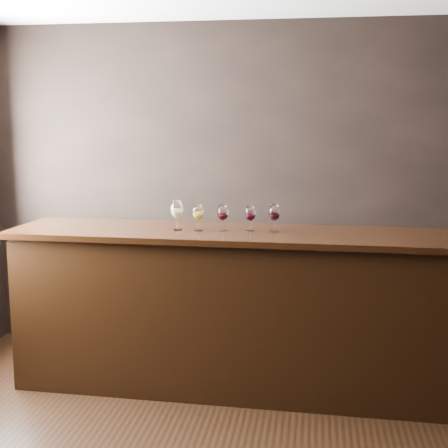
# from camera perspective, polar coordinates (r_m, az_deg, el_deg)

# --- Properties ---
(room_shell) EXTENTS (5.02, 4.52, 2.81)m
(room_shell) POSITION_cam_1_polar(r_m,az_deg,el_deg) (3.20, -2.18, 6.49)
(room_shell) COLOR black
(room_shell) RESTS_ON ground
(bar_counter) EXTENTS (3.29, 0.80, 1.14)m
(bar_counter) POSITION_cam_1_polar(r_m,az_deg,el_deg) (4.65, 1.41, -8.16)
(bar_counter) COLOR black
(bar_counter) RESTS_ON ground
(bar_top) EXTENTS (3.40, 0.88, 0.04)m
(bar_top) POSITION_cam_1_polar(r_m,az_deg,el_deg) (4.51, 1.44, -0.93)
(bar_top) COLOR black
(bar_top) RESTS_ON bar_counter
(back_bar_shelf) EXTENTS (2.72, 0.40, 0.98)m
(back_bar_shelf) POSITION_cam_1_polar(r_m,az_deg,el_deg) (5.27, 8.23, -7.09)
(back_bar_shelf) COLOR black
(back_bar_shelf) RESTS_ON ground
(glass_white) EXTENTS (0.09, 0.09, 0.21)m
(glass_white) POSITION_cam_1_polar(r_m,az_deg,el_deg) (4.56, -4.34, 1.27)
(glass_white) COLOR white
(glass_white) RESTS_ON bar_top
(glass_amber) EXTENTS (0.08, 0.08, 0.19)m
(glass_amber) POSITION_cam_1_polar(r_m,az_deg,el_deg) (4.51, -2.39, 1.01)
(glass_amber) COLOR white
(glass_amber) RESTS_ON bar_top
(glass_red_a) EXTENTS (0.08, 0.08, 0.19)m
(glass_red_a) POSITION_cam_1_polar(r_m,az_deg,el_deg) (4.50, -0.10, 0.99)
(glass_red_a) COLOR white
(glass_red_a) RESTS_ON bar_top
(glass_red_b) EXTENTS (0.08, 0.08, 0.19)m
(glass_red_b) POSITION_cam_1_polar(r_m,az_deg,el_deg) (4.50, 2.42, 0.93)
(glass_red_b) COLOR white
(glass_red_b) RESTS_ON bar_top
(glass_red_c) EXTENTS (0.09, 0.09, 0.20)m
(glass_red_c) POSITION_cam_1_polar(r_m,az_deg,el_deg) (4.48, 4.62, 1.01)
(glass_red_c) COLOR white
(glass_red_c) RESTS_ON bar_top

